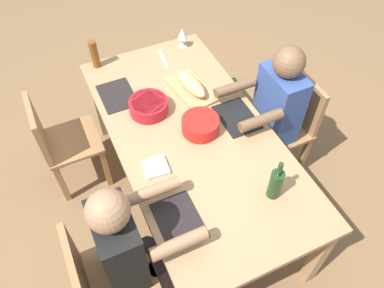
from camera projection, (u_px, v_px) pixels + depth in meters
The scene contains 19 objects.
ground_plane at pixel (192, 194), 3.06m from camera, with size 8.00×8.00×0.00m, color brown.
dining_table at pixel (192, 141), 2.55m from camera, with size 1.99×0.99×0.74m.
chair_near_left at pixel (59, 141), 2.79m from camera, with size 0.40×0.40×0.85m.
chair_near_right at pixel (102, 275), 2.15m from camera, with size 0.40×0.40×0.85m.
diner_near_right at pixel (128, 246), 2.04m from camera, with size 0.41×0.53×1.20m.
chair_far_center at pixel (289, 122), 2.91m from camera, with size 0.40×0.40×0.85m.
diner_far_center at pixel (273, 109), 2.69m from camera, with size 0.41×0.53×1.20m.
serving_bowl_greens at pixel (149, 106), 2.58m from camera, with size 0.26×0.26×0.09m.
serving_bowl_salad at pixel (200, 124), 2.46m from camera, with size 0.24×0.24×0.10m.
cutting_board at pixel (191, 90), 2.74m from camera, with size 0.40×0.22×0.02m, color tan.
bread_loaf at pixel (191, 84), 2.70m from camera, with size 0.32×0.11×0.09m, color tan.
wine_bottle at pixel (276, 183), 2.11m from camera, with size 0.08×0.08×0.29m.
beer_bottle at pixel (95, 54), 2.84m from camera, with size 0.06×0.06×0.22m, color brown.
wine_glass at pixel (182, 34), 3.00m from camera, with size 0.08×0.08×0.17m.
placemat_near_left at pixel (117, 95), 2.72m from camera, with size 0.32×0.23×0.01m, color black.
placemat_near_right at pixel (179, 220), 2.08m from camera, with size 0.32×0.23×0.01m, color black.
placemat_far_center at pixel (237, 117), 2.58m from camera, with size 0.32×0.23×0.01m, color black.
carving_knife at pixel (163, 59), 2.98m from camera, with size 0.23×0.02×0.01m, color silver.
napkin_stack at pixel (156, 167), 2.30m from camera, with size 0.14×0.14×0.02m, color white.
Camera 1 is at (1.49, -0.69, 2.61)m, focal length 35.78 mm.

